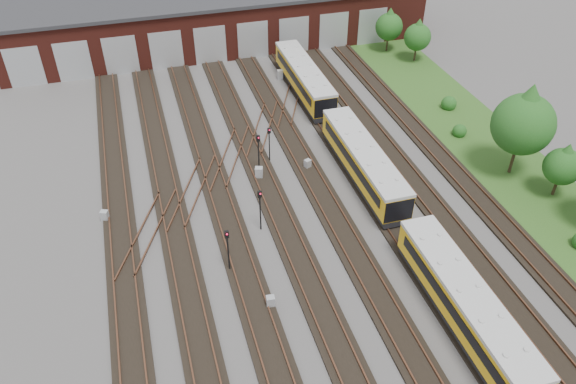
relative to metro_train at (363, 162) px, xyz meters
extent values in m
plane|color=#464341|center=(-6.00, -7.83, -1.77)|extent=(120.00, 120.00, 0.00)
cube|color=black|center=(-20.00, -7.83, -1.68)|extent=(2.40, 70.00, 0.18)
cube|color=brown|center=(-20.72, -7.83, -1.52)|extent=(0.10, 70.00, 0.15)
cube|color=brown|center=(-19.28, -7.83, -1.52)|extent=(0.10, 70.00, 0.15)
cube|color=black|center=(-16.00, -7.83, -1.68)|extent=(2.40, 70.00, 0.18)
cube|color=brown|center=(-16.72, -7.83, -1.52)|extent=(0.10, 70.00, 0.15)
cube|color=brown|center=(-15.28, -7.83, -1.52)|extent=(0.10, 70.00, 0.15)
cube|color=black|center=(-12.00, -7.83, -1.68)|extent=(2.40, 70.00, 0.18)
cube|color=brown|center=(-12.72, -7.83, -1.52)|extent=(0.10, 70.00, 0.15)
cube|color=brown|center=(-11.28, -7.83, -1.52)|extent=(0.10, 70.00, 0.15)
cube|color=black|center=(-8.00, -7.83, -1.68)|extent=(2.40, 70.00, 0.18)
cube|color=brown|center=(-8.72, -7.83, -1.52)|extent=(0.10, 70.00, 0.15)
cube|color=brown|center=(-7.28, -7.83, -1.52)|extent=(0.10, 70.00, 0.15)
cube|color=black|center=(-4.00, -7.83, -1.68)|extent=(2.40, 70.00, 0.18)
cube|color=brown|center=(-4.72, -7.83, -1.52)|extent=(0.10, 70.00, 0.15)
cube|color=brown|center=(-3.28, -7.83, -1.52)|extent=(0.10, 70.00, 0.15)
cube|color=black|center=(0.00, -7.83, -1.68)|extent=(2.40, 70.00, 0.18)
cube|color=brown|center=(-0.72, -7.83, -1.52)|extent=(0.10, 70.00, 0.15)
cube|color=brown|center=(0.72, -7.83, -1.52)|extent=(0.10, 70.00, 0.15)
cube|color=black|center=(4.00, -7.83, -1.68)|extent=(2.40, 70.00, 0.18)
cube|color=brown|center=(3.28, -7.83, -1.52)|extent=(0.10, 70.00, 0.15)
cube|color=brown|center=(4.72, -7.83, -1.52)|extent=(0.10, 70.00, 0.15)
cube|color=black|center=(8.00, -7.83, -1.68)|extent=(2.40, 70.00, 0.18)
cube|color=brown|center=(7.28, -7.83, -1.52)|extent=(0.10, 70.00, 0.15)
cube|color=brown|center=(8.72, -7.83, -1.52)|extent=(0.10, 70.00, 0.15)
cube|color=brown|center=(-14.00, 2.17, -1.52)|extent=(5.40, 9.62, 0.15)
cube|color=brown|center=(-10.00, 6.17, -1.52)|extent=(5.40, 9.62, 0.15)
cube|color=brown|center=(-6.00, 10.17, -1.52)|extent=(5.40, 9.62, 0.15)
cube|color=brown|center=(-18.00, -1.83, -1.52)|extent=(5.40, 9.62, 0.15)
cube|color=brown|center=(-2.00, 14.17, -1.52)|extent=(5.40, 9.62, 0.15)
cube|color=#551D15|center=(-6.00, 32.17, 1.23)|extent=(50.00, 12.00, 6.00)
cube|color=#A6AAAC|center=(-28.00, 26.15, 0.43)|extent=(3.60, 0.12, 4.40)
cube|color=#A6AAAC|center=(-23.00, 26.15, 0.43)|extent=(3.60, 0.12, 4.40)
cube|color=#A6AAAC|center=(-18.00, 26.15, 0.43)|extent=(3.60, 0.12, 4.40)
cube|color=#A6AAAC|center=(-13.00, 26.15, 0.43)|extent=(3.60, 0.12, 4.40)
cube|color=#A6AAAC|center=(-8.00, 26.15, 0.43)|extent=(3.60, 0.12, 4.40)
cube|color=#A6AAAC|center=(-3.00, 26.15, 0.43)|extent=(3.60, 0.12, 4.40)
cube|color=#A6AAAC|center=(2.00, 26.15, 0.43)|extent=(3.60, 0.12, 4.40)
cube|color=#A6AAAC|center=(7.00, 26.15, 0.43)|extent=(3.60, 0.12, 4.40)
cube|color=#A6AAAC|center=(12.00, 26.15, 0.43)|extent=(3.60, 0.12, 4.40)
cube|color=#254C19|center=(13.00, 2.17, -1.75)|extent=(8.00, 55.00, 0.05)
cube|color=black|center=(0.00, -16.00, -1.17)|extent=(2.14, 13.63, 0.54)
cube|color=#E8A50C|center=(0.00, -16.00, 0.10)|extent=(2.42, 13.63, 2.00)
cube|color=beige|center=(0.00, -16.00, 1.24)|extent=(2.51, 13.63, 0.27)
cube|color=black|center=(-1.20, -16.00, 0.33)|extent=(0.10, 11.99, 0.77)
cube|color=black|center=(1.20, -16.00, 0.33)|extent=(0.10, 11.99, 0.77)
cube|color=black|center=(0.00, 0.00, -1.17)|extent=(2.14, 13.63, 0.54)
cube|color=#E8A50C|center=(0.00, 0.00, 0.10)|extent=(2.42, 13.63, 2.00)
cube|color=beige|center=(0.00, 0.00, 1.24)|extent=(2.51, 13.63, 0.27)
cube|color=black|center=(-1.20, 0.00, 0.33)|extent=(0.10, 11.99, 0.77)
cube|color=black|center=(1.20, 0.00, 0.33)|extent=(0.10, 11.99, 0.77)
cube|color=black|center=(0.00, 16.00, -1.17)|extent=(2.14, 13.63, 0.54)
cube|color=#E8A50C|center=(0.00, 16.00, 0.10)|extent=(2.42, 13.63, 2.00)
cube|color=beige|center=(0.00, 16.00, 1.24)|extent=(2.51, 13.63, 0.27)
cube|color=black|center=(-1.20, 16.00, 0.33)|extent=(0.10, 11.99, 0.77)
cube|color=black|center=(1.20, 16.00, 0.33)|extent=(0.10, 11.99, 0.77)
cylinder|color=black|center=(-12.93, -7.34, -0.24)|extent=(0.11, 0.11, 3.07)
cube|color=black|center=(-12.93, -7.34, 1.58)|extent=(0.29, 0.18, 0.57)
sphere|color=red|center=(-12.93, -7.45, 1.70)|extent=(0.14, 0.14, 0.14)
cylinder|color=black|center=(-9.78, -3.78, -0.23)|extent=(0.11, 0.11, 3.07)
cube|color=black|center=(-9.78, -3.78, 1.57)|extent=(0.31, 0.23, 0.54)
sphere|color=red|center=(-9.78, -3.89, 1.68)|extent=(0.13, 0.13, 0.13)
cylinder|color=black|center=(-8.08, 3.42, -0.20)|extent=(0.11, 0.11, 3.14)
cube|color=black|center=(-8.08, 3.42, 1.65)|extent=(0.31, 0.22, 0.57)
sphere|color=red|center=(-8.08, 3.31, 1.77)|extent=(0.14, 0.14, 0.14)
cylinder|color=black|center=(-6.80, 4.73, -0.31)|extent=(0.10, 0.10, 2.93)
cube|color=black|center=(-6.80, 4.73, 1.41)|extent=(0.28, 0.19, 0.51)
sphere|color=red|center=(-6.80, 4.63, 1.51)|extent=(0.12, 0.12, 0.12)
cube|color=#999B9D|center=(-21.00, 0.62, -1.31)|extent=(0.69, 0.64, 0.92)
cube|color=#999B9D|center=(-8.30, 2.61, -1.24)|extent=(0.78, 0.71, 1.07)
cube|color=#999B9D|center=(-11.06, -11.30, -1.32)|extent=(0.58, 0.50, 0.90)
cube|color=#999B9D|center=(-1.46, 20.10, -1.27)|extent=(0.63, 0.54, 1.01)
cube|color=#999B9D|center=(-3.92, 2.79, -1.34)|extent=(0.65, 0.60, 0.87)
cylinder|color=#2E2314|center=(13.02, 23.59, -0.95)|extent=(0.21, 0.21, 1.65)
sphere|color=#174914|center=(13.02, 23.59, 1.26)|extent=(3.21, 3.21, 3.21)
cone|color=#174914|center=(13.02, 23.59, 2.41)|extent=(2.75, 2.75, 2.30)
cylinder|color=#2E2314|center=(14.97, 20.06, -0.98)|extent=(0.22, 0.22, 1.58)
sphere|color=#174914|center=(14.97, 20.06, 1.13)|extent=(3.08, 3.08, 3.08)
cone|color=#174914|center=(14.97, 20.06, 2.23)|extent=(2.64, 2.64, 2.20)
cylinder|color=#2E2314|center=(12.52, -2.73, -0.47)|extent=(0.26, 0.26, 2.60)
sphere|color=#174914|center=(12.52, -2.73, 3.00)|extent=(5.06, 5.06, 5.06)
cone|color=#174914|center=(12.52, -2.73, 4.81)|extent=(4.34, 4.34, 3.62)
cylinder|color=#2E2314|center=(14.09, -6.46, -1.01)|extent=(0.24, 0.24, 1.53)
sphere|color=#174914|center=(14.09, -6.46, 1.03)|extent=(2.98, 2.98, 2.98)
cone|color=#174914|center=(14.09, -6.46, 2.10)|extent=(2.55, 2.55, 2.13)
sphere|color=#174914|center=(11.46, 3.83, -1.11)|extent=(1.32, 1.32, 1.32)
sphere|color=#174914|center=(13.10, 8.76, -1.01)|extent=(1.53, 1.53, 1.53)
camera|label=1|loc=(-16.91, -34.87, 26.41)|focal=35.00mm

